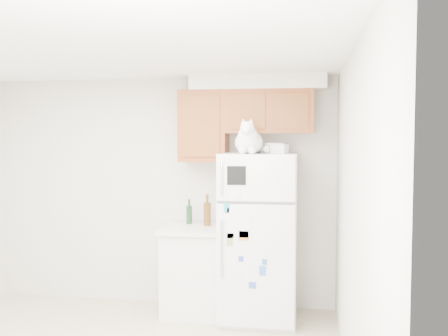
% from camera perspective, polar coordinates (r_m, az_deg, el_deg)
% --- Properties ---
extents(room_shell, '(3.84, 4.04, 2.52)m').
position_cam_1_polar(room_shell, '(4.16, -11.58, 0.67)').
color(room_shell, beige).
rests_on(room_shell, ground_plane).
extents(refrigerator, '(0.76, 0.78, 1.70)m').
position_cam_1_polar(refrigerator, '(5.37, 3.81, -7.47)').
color(refrigerator, white).
rests_on(refrigerator, ground_plane).
extents(base_counter, '(0.64, 0.64, 0.92)m').
position_cam_1_polar(base_counter, '(5.63, -3.28, -11.00)').
color(base_counter, white).
rests_on(base_counter, ground_plane).
extents(cat, '(0.33, 0.49, 0.34)m').
position_cam_1_polar(cat, '(5.07, 2.72, 3.00)').
color(cat, white).
rests_on(cat, refrigerator).
extents(storage_box_back, '(0.19, 0.14, 0.10)m').
position_cam_1_polar(storage_box_back, '(5.41, 5.55, 2.20)').
color(storage_box_back, white).
rests_on(storage_box_back, refrigerator).
extents(storage_box_front, '(0.18, 0.16, 0.09)m').
position_cam_1_polar(storage_box_front, '(5.18, 6.04, 2.08)').
color(storage_box_front, white).
rests_on(storage_box_front, refrigerator).
extents(bottle_green, '(0.06, 0.06, 0.27)m').
position_cam_1_polar(bottle_green, '(5.70, -3.82, -4.74)').
color(bottle_green, '#19381E').
rests_on(bottle_green, base_counter).
extents(bottle_amber, '(0.08, 0.08, 0.33)m').
position_cam_1_polar(bottle_amber, '(5.59, -1.84, -4.57)').
color(bottle_amber, '#593814').
rests_on(bottle_amber, base_counter).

